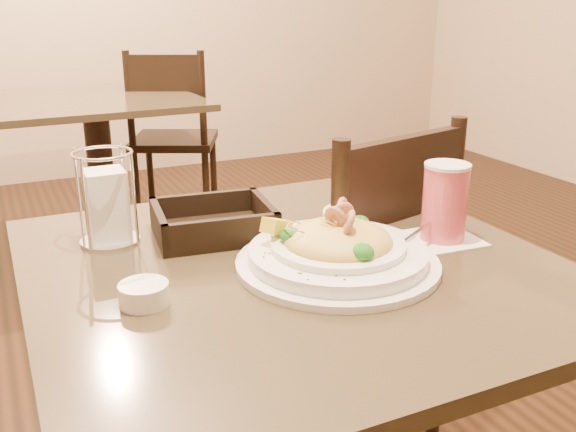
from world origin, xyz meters
name	(u,v)px	position (x,y,z in m)	size (l,w,h in m)	color
main_table	(293,375)	(0.00, 0.00, 0.50)	(0.90, 0.90, 0.74)	black
background_table	(99,147)	(0.00, 2.12, 0.50)	(0.92, 0.92, 0.74)	black
dining_chair_near	(353,297)	(0.28, 0.25, 0.50)	(0.51, 0.51, 0.93)	black
dining_chair_far	(172,134)	(0.41, 2.29, 0.50)	(0.56, 0.56, 0.93)	black
pasta_bowl	(337,250)	(0.06, -0.05, 0.77)	(0.39, 0.35, 0.11)	white
drink_glass	(445,203)	(0.31, -0.02, 0.81)	(0.14, 0.14, 0.15)	white
bread_basket	(213,225)	(-0.08, 0.19, 0.76)	(0.24, 0.21, 0.06)	black
napkin_caddy	(107,204)	(-0.27, 0.24, 0.81)	(0.11, 0.11, 0.18)	silver
side_plate	(357,213)	(0.23, 0.17, 0.74)	(0.15, 0.15, 0.01)	white
butter_ramekin	(144,294)	(-0.28, -0.05, 0.75)	(0.08, 0.08, 0.03)	white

